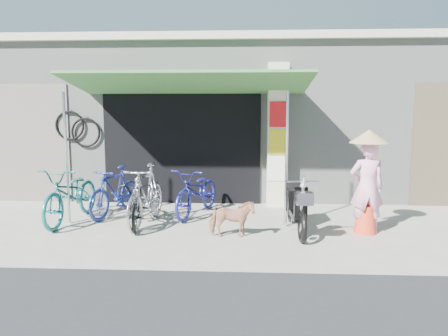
# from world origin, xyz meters

# --- Properties ---
(ground) EXTENTS (80.00, 80.00, 0.00)m
(ground) POSITION_xyz_m (0.00, 0.00, 0.00)
(ground) COLOR #9F9A8F
(ground) RESTS_ON ground
(bicycle_shop) EXTENTS (12.30, 5.30, 3.66)m
(bicycle_shop) POSITION_xyz_m (-0.00, 5.09, 1.83)
(bicycle_shop) COLOR gray
(bicycle_shop) RESTS_ON ground
(shop_pillar) EXTENTS (0.42, 0.44, 3.00)m
(shop_pillar) POSITION_xyz_m (0.85, 2.45, 1.50)
(shop_pillar) COLOR beige
(shop_pillar) RESTS_ON ground
(awning) EXTENTS (4.60, 1.88, 2.72)m
(awning) POSITION_xyz_m (-0.90, 1.63, 2.51)
(awning) COLOR #346B30
(awning) RESTS_ON ground
(neighbour_left) EXTENTS (2.60, 0.06, 2.60)m
(neighbour_left) POSITION_xyz_m (-5.00, 2.59, 1.30)
(neighbour_left) COLOR #6B665B
(neighbour_left) RESTS_ON ground
(bike_teal) EXTENTS (0.84, 2.01, 1.03)m
(bike_teal) POSITION_xyz_m (-2.98, 0.87, 0.52)
(bike_teal) COLOR #197270
(bike_teal) RESTS_ON ground
(bike_blue) EXTENTS (0.93, 1.66, 0.96)m
(bike_blue) POSITION_xyz_m (-2.33, 1.35, 0.48)
(bike_blue) COLOR navy
(bike_blue) RESTS_ON ground
(bike_black) EXTENTS (0.80, 1.61, 0.81)m
(bike_black) POSITION_xyz_m (-1.73, 0.69, 0.41)
(bike_black) COLOR black
(bike_black) RESTS_ON ground
(bike_silver) EXTENTS (0.72, 1.86, 1.09)m
(bike_silver) POSITION_xyz_m (-1.57, 0.71, 0.54)
(bike_silver) COLOR #BABABF
(bike_silver) RESTS_ON ground
(bike_navy) EXTENTS (1.14, 1.90, 0.94)m
(bike_navy) POSITION_xyz_m (-0.74, 1.49, 0.47)
(bike_navy) COLOR navy
(bike_navy) RESTS_ON ground
(street_dog) EXTENTS (0.74, 0.37, 0.61)m
(street_dog) POSITION_xyz_m (-0.03, 0.03, 0.31)
(street_dog) COLOR tan
(street_dog) RESTS_ON ground
(moped) EXTENTS (0.49, 1.72, 0.97)m
(moped) POSITION_xyz_m (1.05, 0.45, 0.44)
(moped) COLOR black
(moped) RESTS_ON ground
(nun) EXTENTS (0.64, 0.64, 1.73)m
(nun) POSITION_xyz_m (2.20, 0.41, 0.86)
(nun) COLOR #EFA1C1
(nun) RESTS_ON ground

